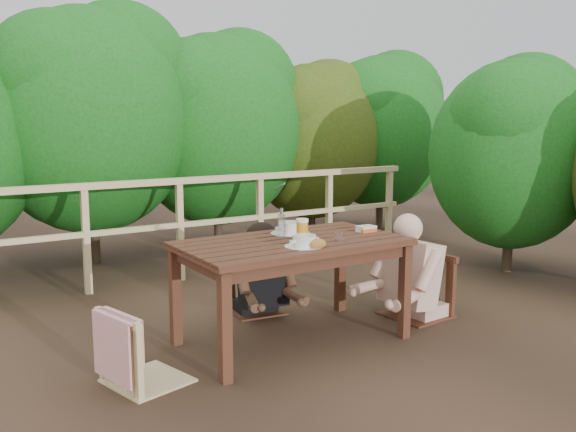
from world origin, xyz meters
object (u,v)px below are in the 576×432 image
soup_near (304,242)px  beer_glass (302,230)px  table (292,292)px  woman (254,242)px  diner_right (421,231)px  bottle (282,224)px  chair_right (417,259)px  tumbler (340,238)px  chair_far (256,263)px  soup_far (290,228)px  chair_left (145,311)px  butter_tub (366,230)px  bread_roll (317,244)px

soup_near → beer_glass: size_ratio=1.61×
table → woman: 0.79m
diner_right → beer_glass: diner_right is taller
diner_right → bottle: size_ratio=6.19×
chair_right → tumbler: (-0.89, -0.15, 0.29)m
chair_far → woman: 0.17m
table → soup_far: 0.49m
chair_left → diner_right: (2.29, 0.04, 0.25)m
woman → diner_right: size_ratio=0.84×
woman → soup_far: 0.55m
diner_right → beer_glass: bearing=84.7°
chair_far → chair_right: chair_right is taller
butter_tub → chair_far: bearing=124.4°
bread_roll → diner_right: bearing=11.3°
chair_left → soup_near: 1.12m
diner_right → beer_glass: (-1.12, 0.03, 0.11)m
chair_far → bottle: (-0.13, -0.60, 0.43)m
chair_left → bread_roll: 1.18m
woman → soup_near: woman is taller
bread_roll → butter_tub: bread_roll is taller
chair_right → chair_left: bearing=-92.8°
tumbler → butter_tub: size_ratio=0.54×
chair_left → soup_far: 1.33m
chair_left → chair_right: bearing=-103.0°
soup_near → butter_tub: soup_near is taller
bottle → butter_tub: (0.65, -0.16, -0.08)m
chair_left → diner_right: bearing=-103.0°
soup_near → table: bearing=79.0°
chair_left → beer_glass: bearing=-100.7°
soup_near → tumbler: soup_near is taller
soup_near → butter_tub: bearing=14.9°
chair_right → bottle: (-1.16, 0.19, 0.37)m
chair_right → beer_glass: 1.14m
chair_far → chair_right: size_ratio=0.87×
chair_far → bottle: size_ratio=3.64×
chair_right → table: bearing=-97.2°
chair_left → chair_right: 2.26m
table → chair_right: 1.16m
soup_far → chair_right: bearing=-16.3°
table → butter_tub: bearing=-3.0°
table → chair_right: size_ratio=1.66×
beer_glass → bottle: bearing=112.0°
woman → soup_far: woman is taller
tumbler → chair_left: bearing=175.8°
bread_roll → beer_glass: size_ratio=0.76×
chair_left → chair_right: (2.26, 0.04, 0.03)m
table → chair_far: chair_far is taller
soup_near → butter_tub: size_ratio=1.93×
table → beer_glass: bearing=-33.5°
table → tumbler: bearing=-39.2°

